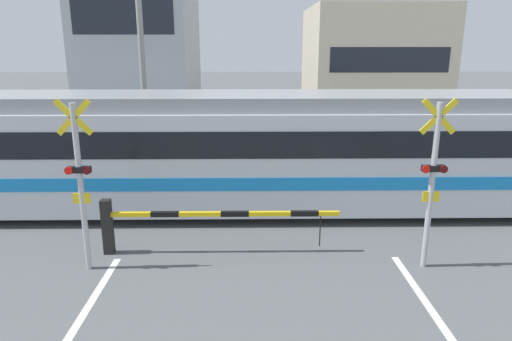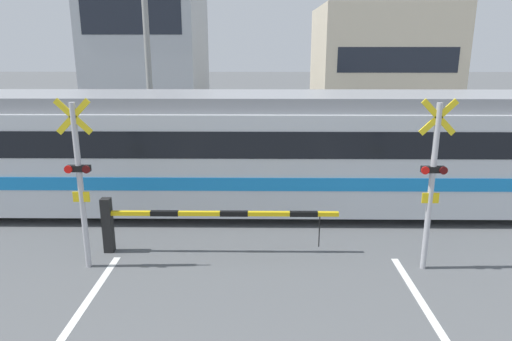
{
  "view_description": "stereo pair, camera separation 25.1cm",
  "coord_description": "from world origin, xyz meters",
  "views": [
    {
      "loc": [
        -0.14,
        -1.06,
        4.27
      ],
      "look_at": [
        0.0,
        8.72,
        1.6
      ],
      "focal_mm": 32.0,
      "sensor_mm": 36.0,
      "label": 1
    },
    {
      "loc": [
        0.11,
        -1.06,
        4.27
      ],
      "look_at": [
        0.0,
        8.72,
        1.6
      ],
      "focal_mm": 32.0,
      "sensor_mm": 36.0,
      "label": 2
    }
  ],
  "objects": [
    {
      "name": "rail_track_near",
      "position": [
        0.0,
        9.94,
        0.04
      ],
      "size": [
        50.0,
        0.1,
        0.08
      ],
      "color": "#6B6051",
      "rests_on": "ground_plane"
    },
    {
      "name": "rail_track_far",
      "position": [
        0.0,
        11.37,
        0.04
      ],
      "size": [
        50.0,
        0.1,
        0.08
      ],
      "color": "#6B6051",
      "rests_on": "ground_plane"
    },
    {
      "name": "commuter_train",
      "position": [
        -1.08,
        10.66,
        1.67
      ],
      "size": [
        16.72,
        2.81,
        3.11
      ],
      "color": "silver",
      "rests_on": "ground_plane"
    },
    {
      "name": "crossing_barrier_near",
      "position": [
        -1.75,
        7.93,
        0.75
      ],
      "size": [
        4.99,
        0.2,
        1.2
      ],
      "color": "black",
      "rests_on": "ground_plane"
    },
    {
      "name": "crossing_barrier_far",
      "position": [
        1.75,
        13.78,
        0.75
      ],
      "size": [
        4.99,
        0.2,
        1.2
      ],
      "color": "black",
      "rests_on": "ground_plane"
    },
    {
      "name": "crossing_signal_left",
      "position": [
        -3.34,
        7.23,
        1.86
      ],
      "size": [
        0.68,
        0.15,
        3.36
      ],
      "color": "#B2B2B7",
      "rests_on": "ground_plane"
    },
    {
      "name": "crossing_signal_right",
      "position": [
        3.34,
        7.23,
        1.86
      ],
      "size": [
        0.68,
        0.15,
        3.36
      ],
      "color": "#B2B2B7",
      "rests_on": "ground_plane"
    },
    {
      "name": "building_left_of_street",
      "position": [
        -6.6,
        27.24,
        5.4
      ],
      "size": [
        6.21,
        7.54,
        10.81
      ],
      "color": "#B2B7BC",
      "rests_on": "ground_plane"
    },
    {
      "name": "building_right_of_street",
      "position": [
        7.26,
        27.24,
        3.26
      ],
      "size": [
        7.53,
        7.54,
        6.52
      ],
      "color": "beige",
      "rests_on": "ground_plane"
    },
    {
      "name": "utility_pole_streetside",
      "position": [
        -4.09,
        16.28,
        3.82
      ],
      "size": [
        0.22,
        0.22,
        7.65
      ],
      "color": "gray",
      "rests_on": "ground_plane"
    }
  ]
}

